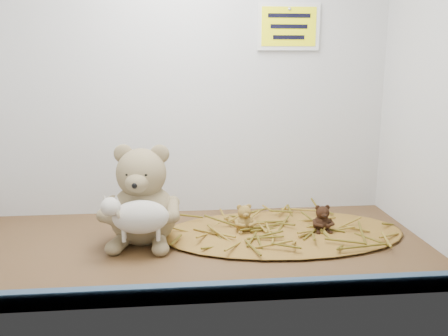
{
  "coord_description": "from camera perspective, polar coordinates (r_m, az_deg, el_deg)",
  "views": [
    {
      "loc": [
        -3.63,
        -117.75,
        46.18
      ],
      "look_at": [
        8.37,
        1.34,
        19.66
      ],
      "focal_mm": 40.0,
      "sensor_mm": 36.0,
      "label": 1
    }
  ],
  "objects": [
    {
      "name": "toy_lamb",
      "position": [
        1.19,
        -9.5,
        -5.55
      ],
      "size": [
        17.3,
        10.56,
        11.18
      ],
      "primitive_type": null,
      "color": "beige",
      "rests_on": "main_teddy"
    },
    {
      "name": "alcove_shell",
      "position": [
        1.27,
        -4.2,
        11.93
      ],
      "size": [
        120.4,
        60.2,
        90.4
      ],
      "color": "#422C16",
      "rests_on": "ground"
    },
    {
      "name": "straw_bed",
      "position": [
        1.35,
        6.73,
        -7.3
      ],
      "size": [
        64.97,
        37.72,
        1.26
      ],
      "primitive_type": "ellipsoid",
      "color": "brown",
      "rests_on": "shelf_floor"
    },
    {
      "name": "mini_teddy_brown",
      "position": [
        1.35,
        11.16,
        -5.53
      ],
      "size": [
        5.85,
        6.18,
        7.25
      ],
      "primitive_type": null,
      "rotation": [
        0.0,
        0.0,
        -0.0
      ],
      "color": "black",
      "rests_on": "straw_bed"
    },
    {
      "name": "front_rail",
      "position": [
        0.99,
        -3.15,
        -14.03
      ],
      "size": [
        119.28,
        2.2,
        3.6
      ],
      "primitive_type": "cube",
      "color": "#334762",
      "rests_on": "shelf_floor"
    },
    {
      "name": "wall_sign",
      "position": [
        1.51,
        7.39,
        15.74
      ],
      "size": [
        16.0,
        1.2,
        11.0
      ],
      "primitive_type": "cube",
      "color": "#FEFF0D",
      "rests_on": "back_wall"
    },
    {
      "name": "mini_teddy_tan",
      "position": [
        1.33,
        2.32,
        -5.57
      ],
      "size": [
        6.78,
        7.06,
        7.38
      ],
      "primitive_type": null,
      "rotation": [
        0.0,
        0.0,
        0.14
      ],
      "color": "olive",
      "rests_on": "straw_bed"
    },
    {
      "name": "main_teddy",
      "position": [
        1.27,
        -9.3,
        -2.99
      ],
      "size": [
        23.2,
        24.16,
        25.29
      ],
      "primitive_type": null,
      "rotation": [
        0.0,
        0.0,
        -0.14
      ],
      "color": "#8C7F56",
      "rests_on": "shelf_floor"
    }
  ]
}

